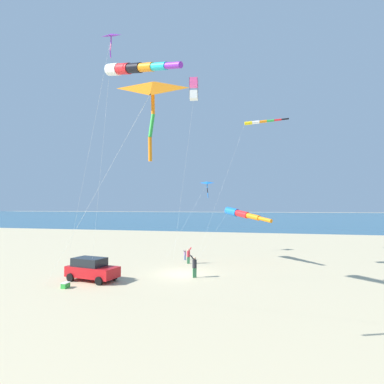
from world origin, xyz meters
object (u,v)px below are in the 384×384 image
Objects in this scene: kite_delta_black_fish_shape at (152,88)px; kite_windsock_teal_far_right at (260,122)px; person_child_grey_jacket at (189,255)px; kite_box_rainbow_low_near at (194,89)px; parked_car at (92,269)px; kite_windsock_orange_high_right at (241,214)px; kite_delta_white_trailing at (111,37)px; person_child_green_jacket at (185,254)px; kite_windsock_green_low_center at (131,68)px; kite_delta_checkered_midright at (207,183)px; cooler_box at (65,285)px; person_adult_flyer at (194,265)px.

kite_windsock_teal_far_right reaches higher than kite_delta_black_fish_shape.
kite_box_rainbow_low_near reaches higher than person_child_grey_jacket.
kite_windsock_teal_far_right is (-18.91, 13.46, 16.50)m from parked_car.
kite_delta_white_trailing is (15.81, -7.69, 12.56)m from kite_windsock_orange_high_right.
kite_windsock_orange_high_right is 0.43× the size of kite_box_rainbow_low_near.
kite_windsock_green_low_center is (14.77, 0.00, 15.08)m from person_child_green_jacket.
kite_windsock_teal_far_right reaches higher than kite_windsock_green_low_center.
kite_delta_checkered_midright reaches higher than person_child_grey_jacket.
kite_windsock_green_low_center reaches higher than kite_delta_black_fish_shape.
cooler_box is 16.53m from kite_windsock_green_low_center.
person_child_grey_jacket is at bearing -37.31° from kite_windsock_teal_far_right.
kite_windsock_orange_high_right reaches higher than parked_car.
cooler_box is 0.03× the size of kite_box_rainbow_low_near.
kite_windsock_teal_far_right is (-9.84, 7.50, 16.51)m from person_child_grey_jacket.
kite_delta_checkered_midright reaches higher than person_child_green_jacket.
person_child_grey_jacket is at bearing -161.39° from person_adult_flyer.
kite_delta_checkered_midright is at bearing 176.70° from person_child_grey_jacket.
parked_car is at bearing -53.20° from kite_box_rainbow_low_near.
person_adult_flyer is 0.24× the size of kite_windsock_orange_high_right.
kite_box_rainbow_low_near reaches higher than kite_delta_black_fish_shape.
parked_car is 7.30× the size of cooler_box.
parked_car is 17.76m from kite_delta_black_fish_shape.
kite_delta_checkered_midright is 0.52× the size of kite_box_rainbow_low_near.
kite_windsock_green_low_center reaches higher than parked_car.
kite_delta_checkered_midright reaches higher than parked_car.
person_child_grey_jacket is at bearing 170.16° from kite_delta_white_trailing.
cooler_box is 18.20m from kite_delta_white_trailing.
kite_delta_checkered_midright is at bearing 160.42° from cooler_box.
kite_windsock_green_low_center is (20.93, -1.44, 6.49)m from kite_delta_checkered_midright.
kite_windsock_green_low_center is at bearing 0.01° from person_child_green_jacket.
kite_windsock_green_low_center reaches higher than person_adult_flyer.
kite_delta_white_trailing reaches higher than person_child_grey_jacket.
kite_box_rainbow_low_near is (-9.05, 2.36, 1.73)m from kite_windsock_green_low_center.
person_adult_flyer is 8.76m from person_child_green_jacket.
kite_windsock_green_low_center is (1.03, 5.64, 15.50)m from cooler_box.
kite_windsock_green_low_center is at bearing -14.59° from kite_box_rainbow_low_near.
kite_delta_checkered_midright is at bearing 176.08° from kite_windsock_green_low_center.
kite_delta_black_fish_shape is at bearing -7.54° from kite_windsock_teal_far_right.
person_adult_flyer is at bearing -21.10° from kite_windsock_orange_high_right.
kite_delta_checkered_midright is at bearing -175.57° from kite_box_rainbow_low_near.
person_child_green_jacket is 0.06× the size of kite_delta_white_trailing.
kite_delta_white_trailing reaches higher than person_child_green_jacket.
kite_windsock_orange_high_right is at bearing 41.09° from kite_delta_checkered_midright.
kite_delta_white_trailing reaches higher than kite_delta_black_fish_shape.
person_child_grey_jacket is 0.10× the size of kite_windsock_green_low_center.
person_child_grey_jacket reaches higher than person_child_green_jacket.
cooler_box is 0.03× the size of kite_delta_white_trailing.
person_child_green_jacket is 0.15× the size of kite_windsock_orange_high_right.
kite_delta_checkered_midright is 14.47m from kite_box_rainbow_low_near.
kite_delta_checkered_midright is at bearing 159.67° from parked_car.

